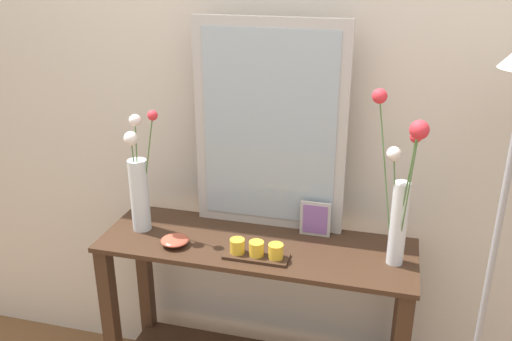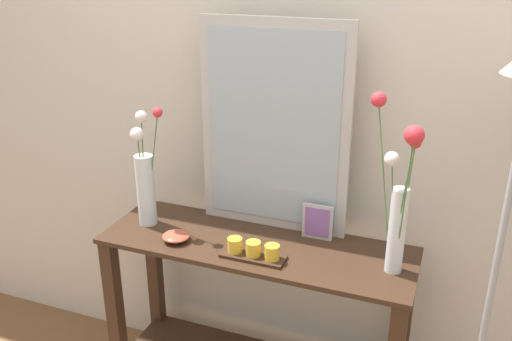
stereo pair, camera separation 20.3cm
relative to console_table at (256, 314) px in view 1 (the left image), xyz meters
The scene contains 9 objects.
wall_back 0.90m from the console_table, 90.00° to the left, with size 6.40×0.08×2.70m, color beige.
console_table is the anchor object (origin of this frame).
mirror_leaning 0.78m from the console_table, 86.85° to the left, with size 0.61×0.03×0.85m.
tall_vase_left 0.72m from the console_table, behind, with size 0.15×0.10×0.52m.
vase_right 0.81m from the console_table, ahead, with size 0.19×0.19×0.64m.
candle_tray 0.38m from the console_table, 74.45° to the right, with size 0.24×0.09×0.07m.
picture_frame_small 0.48m from the console_table, 30.73° to the left, with size 0.12×0.01×0.15m.
decorative_bowl 0.48m from the console_table, 162.84° to the right, with size 0.11×0.11×0.03m.
floor_lamp 1.06m from the console_table, ahead, with size 0.24×0.24×1.67m.
Camera 1 is at (0.48, -1.82, 1.91)m, focal length 38.45 mm.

